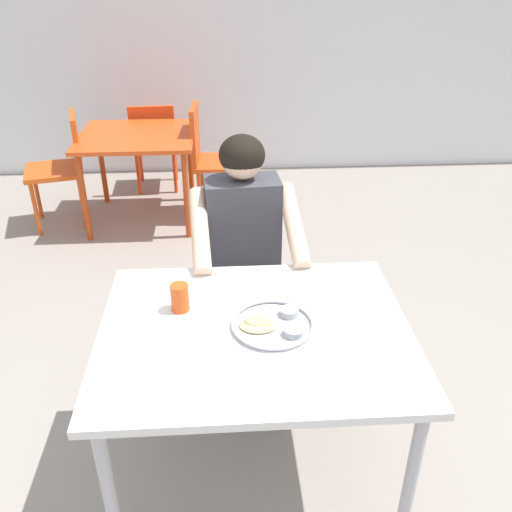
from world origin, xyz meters
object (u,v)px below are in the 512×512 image
(table_foreground, at_px, (255,346))
(table_background_red, at_px, (138,145))
(chair_red_far, at_px, (154,140))
(drinking_cup, at_px, (180,297))
(chair_foreground, at_px, (241,262))
(diner_foreground, at_px, (245,245))
(thali_tray, at_px, (274,324))
(chair_red_left, at_px, (64,162))
(chair_red_right, at_px, (211,154))

(table_foreground, xyz_separation_m, table_background_red, (-0.74, 2.58, -0.06))
(table_background_red, bearing_deg, chair_red_far, 85.08)
(table_foreground, xyz_separation_m, drinking_cup, (-0.26, 0.13, 0.13))
(drinking_cup, distance_m, chair_foreground, 0.87)
(drinking_cup, distance_m, table_background_red, 2.50)
(chair_foreground, relative_size, diner_foreground, 0.73)
(thali_tray, xyz_separation_m, chair_red_left, (-1.37, 2.54, -0.26))
(chair_red_left, xyz_separation_m, chair_red_right, (1.13, 0.07, 0.01))
(thali_tray, bearing_deg, chair_red_right, 95.43)
(table_foreground, xyz_separation_m, chair_foreground, (-0.01, 0.90, -0.17))
(chair_red_right, bearing_deg, table_foreground, -85.98)
(chair_red_left, bearing_deg, chair_red_right, 3.72)
(drinking_cup, xyz_separation_m, table_background_red, (-0.48, 2.45, -0.19))
(table_background_red, xyz_separation_m, chair_red_right, (0.56, 0.04, -0.10))
(drinking_cup, bearing_deg, table_background_red, 101.03)
(chair_foreground, relative_size, table_background_red, 1.02)
(thali_tray, distance_m, drinking_cup, 0.36)
(chair_foreground, bearing_deg, diner_foreground, -87.03)
(drinking_cup, distance_m, diner_foreground, 0.61)
(chair_red_right, relative_size, chair_red_far, 1.14)
(drinking_cup, distance_m, chair_red_left, 2.65)
(table_background_red, distance_m, chair_red_right, 0.57)
(drinking_cup, bearing_deg, chair_red_far, 97.89)
(diner_foreground, xyz_separation_m, chair_red_far, (-0.69, 2.52, -0.27))
(table_background_red, distance_m, chair_red_left, 0.58)
(thali_tray, distance_m, chair_red_far, 3.29)
(diner_foreground, bearing_deg, table_foreground, -89.77)
(table_foreground, distance_m, chair_foreground, 0.92)
(table_foreground, xyz_separation_m, thali_tray, (0.06, 0.01, 0.09))
(drinking_cup, bearing_deg, table_foreground, -26.81)
(table_background_red, bearing_deg, chair_red_right, 3.75)
(table_background_red, bearing_deg, drinking_cup, -78.97)
(diner_foreground, bearing_deg, drinking_cup, -115.73)
(table_background_red, bearing_deg, chair_red_left, -176.30)
(table_foreground, bearing_deg, table_background_red, 106.03)
(chair_red_left, height_order, chair_red_right, chair_red_right)
(chair_red_left, distance_m, chair_red_right, 1.13)
(drinking_cup, relative_size, chair_red_far, 0.13)
(chair_foreground, bearing_deg, drinking_cup, -107.98)
(chair_red_left, height_order, chair_red_far, chair_red_left)
(thali_tray, xyz_separation_m, drinking_cup, (-0.33, 0.13, 0.04))
(thali_tray, distance_m, table_background_red, 2.70)
(drinking_cup, xyz_separation_m, diner_foreground, (0.26, 0.54, -0.09))
(chair_red_right, bearing_deg, diner_foreground, -84.67)
(table_background_red, bearing_deg, chair_foreground, -66.57)
(diner_foreground, distance_m, chair_red_right, 1.96)
(chair_red_left, distance_m, chair_red_far, 0.90)
(thali_tray, distance_m, chair_foreground, 0.94)
(table_foreground, relative_size, chair_red_far, 1.37)
(table_background_red, relative_size, chair_red_far, 1.10)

